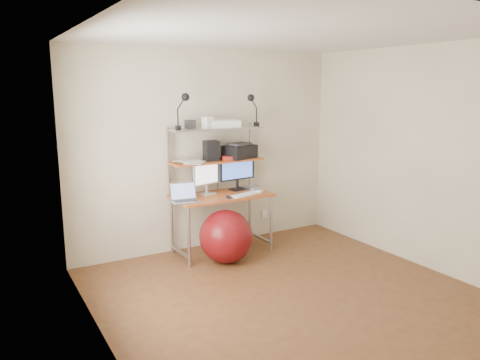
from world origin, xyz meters
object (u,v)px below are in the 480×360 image
at_px(monitor_black, 237,169).
at_px(printer, 239,151).
at_px(monitor_silver, 206,175).
at_px(laptop, 184,197).
at_px(exercise_ball, 226,236).

distance_m(monitor_black, printer, 0.24).
height_order(monitor_silver, laptop, monitor_silver).
distance_m(monitor_silver, printer, 0.54).
xyz_separation_m(monitor_silver, laptop, (-0.39, -0.21, -0.20)).
bearing_deg(monitor_black, laptop, -169.94).
height_order(monitor_black, exercise_ball, monitor_black).
distance_m(monitor_black, laptop, 0.90).
xyz_separation_m(laptop, printer, (0.86, 0.22, 0.46)).
bearing_deg(exercise_ball, monitor_black, 48.47).
relative_size(monitor_black, exercise_ball, 0.84).
relative_size(laptop, exercise_ball, 0.54).
distance_m(printer, exercise_ball, 1.12).
bearing_deg(printer, monitor_silver, 162.54).
bearing_deg(monitor_black, exercise_ball, -137.34).
bearing_deg(monitor_black, printer, -47.97).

